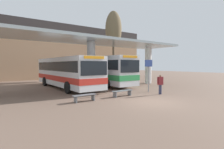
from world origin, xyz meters
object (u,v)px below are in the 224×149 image
object	(u,v)px
transit_bus_center_bay	(100,70)
info_sign_platform	(149,69)
transit_bus_left_bay	(66,71)
waiting_bench_near_pillar	(85,96)
waiting_bench_mid_platform	(122,92)
poplar_tree_behind_left	(113,30)
pedestrian_waiting	(160,82)

from	to	relation	value
transit_bus_center_bay	info_sign_platform	xyz separation A→B (m)	(0.57, -7.18, 0.18)
transit_bus_left_bay	info_sign_platform	distance (m)	8.58
waiting_bench_near_pillar	info_sign_platform	distance (m)	6.77
waiting_bench_near_pillar	waiting_bench_mid_platform	size ratio (longest dim) A/B	0.88
poplar_tree_behind_left	transit_bus_left_bay	bearing A→B (deg)	-149.61
info_sign_platform	poplar_tree_behind_left	distance (m)	16.19
transit_bus_left_bay	poplar_tree_behind_left	world-z (taller)	poplar_tree_behind_left
transit_bus_left_bay	transit_bus_center_bay	xyz separation A→B (m)	(4.35, 0.15, 0.10)
transit_bus_left_bay	info_sign_platform	size ratio (longest dim) A/B	4.10
transit_bus_center_bay	info_sign_platform	distance (m)	7.20
waiting_bench_mid_platform	info_sign_platform	xyz separation A→B (m)	(3.30, 0.34, 1.70)
waiting_bench_near_pillar	info_sign_platform	size ratio (longest dim) A/B	0.56
transit_bus_center_bay	pedestrian_waiting	world-z (taller)	transit_bus_center_bay
waiting_bench_near_pillar	pedestrian_waiting	xyz separation A→B (m)	(6.35, -1.11, 0.65)
waiting_bench_mid_platform	poplar_tree_behind_left	bearing A→B (deg)	55.65
transit_bus_left_bay	poplar_tree_behind_left	distance (m)	14.49
poplar_tree_behind_left	waiting_bench_near_pillar	bearing A→B (deg)	-132.52
waiting_bench_mid_platform	pedestrian_waiting	world-z (taller)	pedestrian_waiting
waiting_bench_mid_platform	transit_bus_left_bay	bearing A→B (deg)	102.33
transit_bus_center_bay	info_sign_platform	world-z (taller)	transit_bus_center_bay
transit_bus_center_bay	waiting_bench_near_pillar	xyz separation A→B (m)	(-5.98, -7.52, -1.53)
transit_bus_left_bay	waiting_bench_mid_platform	world-z (taller)	transit_bus_left_bay
pedestrian_waiting	poplar_tree_behind_left	size ratio (longest dim) A/B	0.14
pedestrian_waiting	poplar_tree_behind_left	xyz separation A→B (m)	(6.37, 14.98, 7.44)
pedestrian_waiting	poplar_tree_behind_left	world-z (taller)	poplar_tree_behind_left
poplar_tree_behind_left	waiting_bench_mid_platform	bearing A→B (deg)	-124.35
transit_bus_left_bay	waiting_bench_near_pillar	xyz separation A→B (m)	(-1.63, -7.37, -1.42)
waiting_bench_mid_platform	poplar_tree_behind_left	xyz separation A→B (m)	(9.48, 13.87, 8.09)
pedestrian_waiting	poplar_tree_behind_left	distance (m)	17.90
transit_bus_left_bay	waiting_bench_mid_platform	bearing A→B (deg)	102.06
waiting_bench_mid_platform	transit_bus_center_bay	bearing A→B (deg)	69.99
transit_bus_left_bay	info_sign_platform	xyz separation A→B (m)	(4.91, -7.03, 0.29)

